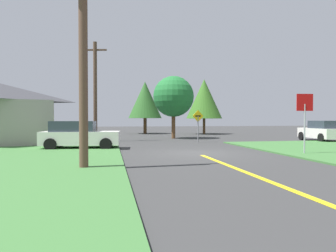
# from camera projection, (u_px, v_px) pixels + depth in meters

# --- Properties ---
(ground_plane) EXTENTS (120.00, 120.00, 0.00)m
(ground_plane) POSITION_uv_depth(u_px,v_px,m) (196.00, 153.00, 15.27)
(ground_plane) COLOR #363636
(lane_stripe_center) EXTENTS (0.20, 14.00, 0.01)m
(lane_stripe_center) POSITION_uv_depth(u_px,v_px,m) (287.00, 188.00, 7.42)
(lane_stripe_center) COLOR yellow
(lane_stripe_center) RESTS_ON ground
(stop_sign) EXTENTS (0.82, 0.11, 2.95)m
(stop_sign) POSITION_uv_depth(u_px,v_px,m) (305.00, 111.00, 14.50)
(stop_sign) COLOR #9EA0A8
(stop_sign) RESTS_ON ground
(parked_car_near_building) EXTENTS (4.53, 2.23, 1.62)m
(parked_car_near_building) POSITION_uv_depth(u_px,v_px,m) (79.00, 135.00, 17.39)
(parked_car_near_building) COLOR white
(parked_car_near_building) RESTS_ON ground
(car_on_crossroad) EXTENTS (2.29, 4.12, 1.62)m
(car_on_crossroad) POSITION_uv_depth(u_px,v_px,m) (323.00, 131.00, 23.69)
(car_on_crossroad) COLOR white
(car_on_crossroad) RESTS_ON ground
(utility_pole_near) EXTENTS (1.79, 0.48, 7.31)m
(utility_pole_near) POSITION_uv_depth(u_px,v_px,m) (83.00, 59.00, 10.21)
(utility_pole_near) COLOR brown
(utility_pole_near) RESTS_ON ground
(utility_pole_mid) EXTENTS (1.79, 0.49, 7.70)m
(utility_pole_mid) POSITION_uv_depth(u_px,v_px,m) (95.00, 90.00, 23.23)
(utility_pole_mid) COLOR #4E382A
(utility_pole_mid) RESTS_ON ground
(direction_sign) EXTENTS (0.89, 0.20, 2.42)m
(direction_sign) POSITION_uv_depth(u_px,v_px,m) (198.00, 122.00, 22.44)
(direction_sign) COLOR slate
(direction_sign) RESTS_ON ground
(oak_tree_left) EXTENTS (3.66, 3.66, 5.61)m
(oak_tree_left) POSITION_uv_depth(u_px,v_px,m) (173.00, 97.00, 27.01)
(oak_tree_left) COLOR brown
(oak_tree_left) RESTS_ON ground
(pine_tree_center) EXTENTS (4.20, 4.20, 6.46)m
(pine_tree_center) POSITION_uv_depth(u_px,v_px,m) (204.00, 99.00, 35.35)
(pine_tree_center) COLOR brown
(pine_tree_center) RESTS_ON ground
(oak_tree_right) EXTENTS (4.02, 4.02, 6.31)m
(oak_tree_right) POSITION_uv_depth(u_px,v_px,m) (145.00, 100.00, 36.35)
(oak_tree_right) COLOR brown
(oak_tree_right) RESTS_ON ground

